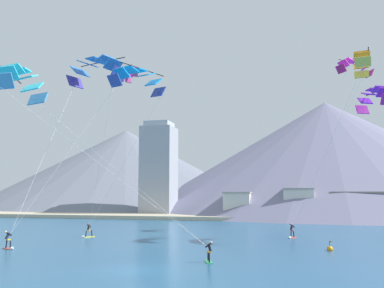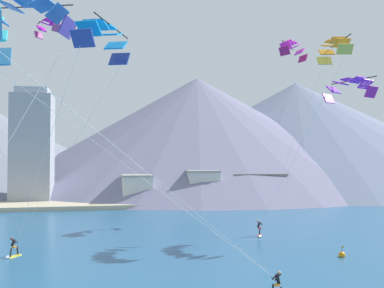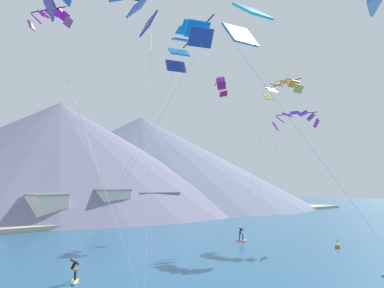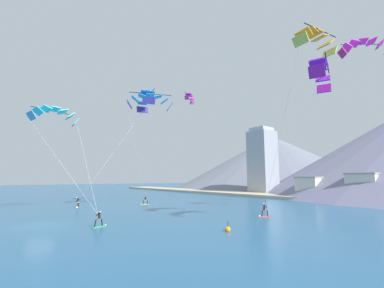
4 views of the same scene
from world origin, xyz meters
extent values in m
cube|color=#E54C33|center=(10.28, 23.79, 0.04)|extent=(0.92, 1.50, 0.07)
cylinder|color=#231E28|center=(10.42, 24.16, 0.45)|extent=(0.21, 0.28, 0.76)
cylinder|color=#231E28|center=(10.14, 23.42, 0.45)|extent=(0.21, 0.28, 0.76)
cube|color=red|center=(10.28, 23.79, 0.86)|extent=(0.39, 0.34, 0.12)
cylinder|color=#231E28|center=(10.20, 23.82, 1.21)|extent=(0.46, 0.36, 0.65)
cylinder|color=#231E28|center=(10.34, 23.90, 1.39)|extent=(0.54, 0.28, 0.42)
cylinder|color=#231E28|center=(10.25, 23.67, 1.39)|extent=(0.54, 0.28, 0.42)
cylinder|color=black|center=(10.46, 23.72, 1.36)|extent=(0.21, 0.50, 0.03)
sphere|color=beige|center=(10.08, 23.87, 1.62)|extent=(0.23, 0.23, 0.23)
cone|color=white|center=(9.97, 22.98, 0.10)|extent=(0.44, 0.41, 0.36)
cube|color=yellow|center=(-13.21, 18.94, 0.04)|extent=(1.09, 1.47, 0.07)
cylinder|color=black|center=(-13.02, 19.28, 0.42)|extent=(0.22, 0.27, 0.71)
cylinder|color=black|center=(-13.41, 18.59, 0.42)|extent=(0.22, 0.27, 0.71)
cube|color=orange|center=(-13.21, 18.94, 0.81)|extent=(0.37, 0.35, 0.12)
cylinder|color=black|center=(-13.31, 18.99, 1.14)|extent=(0.49, 0.40, 0.61)
cylinder|color=black|center=(-13.17, 19.04, 1.31)|extent=(0.49, 0.32, 0.39)
cylinder|color=black|center=(-13.28, 18.84, 1.31)|extent=(0.49, 0.32, 0.39)
cylinder|color=black|center=(-13.07, 18.85, 1.28)|extent=(0.28, 0.47, 0.03)
sphere|color=brown|center=(-13.46, 19.08, 1.50)|extent=(0.22, 0.22, 0.22)
cone|color=white|center=(-13.64, 18.18, 0.10)|extent=(0.46, 0.44, 0.36)
cube|color=orange|center=(4.22, 4.54, 0.80)|extent=(0.35, 0.30, 0.12)
cylinder|color=black|center=(4.28, 4.56, 1.12)|extent=(0.40, 0.30, 0.59)
cylinder|color=black|center=(4.22, 4.42, 1.29)|extent=(0.50, 0.23, 0.39)
cylinder|color=black|center=(4.15, 4.64, 1.29)|extent=(0.50, 0.23, 0.39)
cylinder|color=black|center=(4.02, 4.47, 1.26)|extent=(0.19, 0.50, 0.03)
sphere|color=tan|center=(4.38, 4.59, 1.50)|extent=(0.21, 0.21, 0.21)
cube|color=gold|center=(18.90, 25.50, 19.46)|extent=(1.72, 0.88, 1.05)
cube|color=orange|center=(18.79, 24.82, 20.28)|extent=(1.75, 1.14, 0.85)
cube|color=orange|center=(18.67, 23.90, 20.82)|extent=(1.77, 1.28, 0.54)
cube|color=orange|center=(18.55, 22.85, 21.00)|extent=(1.77, 1.29, 0.17)
cube|color=orange|center=(18.44, 21.81, 20.82)|extent=(1.77, 1.25, 0.54)
cube|color=orange|center=(18.35, 20.89, 20.28)|extent=(1.75, 1.08, 0.85)
cube|color=gold|center=(18.30, 20.20, 19.46)|extent=(1.72, 0.80, 1.05)
cylinder|color=black|center=(19.29, 22.77, 21.02)|extent=(0.88, 5.45, 0.10)
cylinder|color=silver|center=(14.70, 24.72, 10.17)|extent=(8.51, 2.02, 17.63)
cylinder|color=silver|center=(14.37, 21.85, 10.17)|extent=(7.86, 3.78, 17.63)
cube|color=#293C92|center=(-4.60, 18.60, 17.02)|extent=(1.94, 1.45, 1.25)
cube|color=#0E8FDD|center=(-4.95, 17.78, 17.99)|extent=(2.06, 1.74, 0.99)
cube|color=#0E8FDD|center=(-5.42, 16.72, 18.63)|extent=(2.13, 1.92, 0.62)
cube|color=#0E8FDD|center=(-5.96, 15.54, 18.84)|extent=(2.15, 1.97, 0.18)
cube|color=#0E8FDD|center=(-6.52, 14.37, 18.63)|extent=(2.12, 1.96, 0.62)
cube|color=#0E8FDD|center=(-7.03, 13.33, 17.99)|extent=(2.04, 1.81, 0.99)
cube|color=#293C92|center=(-7.44, 12.54, 17.02)|extent=(1.90, 1.54, 1.25)
cylinder|color=black|center=(-5.26, 15.21, 18.82)|extent=(2.81, 6.43, 0.10)
cylinder|color=silver|center=(-8.78, 18.88, 8.86)|extent=(8.61, 0.05, 15.16)
cylinder|color=silver|center=(-10.33, 15.57, 8.86)|extent=(5.52, 6.62, 15.16)
cylinder|color=silver|center=(-3.35, 1.76, 7.25)|extent=(14.77, 5.47, 12.00)
cylinder|color=silver|center=(-3.82, 5.10, 7.25)|extent=(15.70, 1.26, 12.00)
cube|color=blue|center=(-13.71, 18.41, 21.00)|extent=(2.11, 2.64, 0.69)
cube|color=blue|center=(-12.32, 17.96, 21.28)|extent=(2.17, 2.66, 0.14)
cube|color=blue|center=(-10.93, 17.52, 21.00)|extent=(2.10, 2.64, 0.69)
cube|color=blue|center=(-9.73, 17.14, 20.21)|extent=(1.84, 2.56, 1.15)
cube|color=#392F91|center=(-8.89, 16.88, 19.02)|extent=(1.42, 2.43, 1.45)
cylinder|color=black|center=(-12.00, 18.94, 21.28)|extent=(6.99, 2.37, 0.10)
cylinder|color=silver|center=(-12.11, 12.23, 9.85)|extent=(6.98, 9.19, 16.95)
cube|color=#A7427C|center=(-10.89, 26.92, 21.91)|extent=(1.08, 0.86, 0.85)
cube|color=#C814C6|center=(-11.11, 27.34, 22.57)|extent=(1.20, 1.07, 0.74)
cube|color=#C814C6|center=(-11.46, 27.92, 23.00)|extent=(1.26, 1.20, 0.51)
cube|color=#C814C6|center=(-11.91, 28.58, 23.15)|extent=(1.27, 1.24, 0.22)
cube|color=#C814C6|center=(-12.38, 29.22, 23.00)|extent=(1.24, 1.24, 0.51)
cube|color=#C814C6|center=(-12.81, 29.75, 22.57)|extent=(1.15, 1.16, 0.74)
cube|color=#A7427C|center=(-13.13, 30.10, 21.91)|extent=(1.00, 0.99, 0.85)
cylinder|color=black|center=(-12.26, 28.34, 23.20)|extent=(2.03, 3.49, 0.10)
cube|color=#A71A63|center=(17.39, 33.24, 22.45)|extent=(1.53, 1.31, 1.21)
cube|color=#F12CCD|center=(17.82, 33.83, 23.30)|extent=(1.71, 1.53, 1.07)
cube|color=#F12CCD|center=(18.50, 34.52, 23.85)|extent=(1.77, 1.70, 0.78)
cube|color=#F12CCD|center=(19.33, 35.25, 24.05)|extent=(1.75, 1.78, 0.40)
cube|color=#F12CCD|center=(20.21, 35.91, 23.85)|extent=(1.65, 1.78, 0.78)
cube|color=#F12CCD|center=(21.04, 36.42, 23.30)|extent=(1.45, 1.73, 1.07)
cube|color=#A71A63|center=(21.70, 36.72, 22.45)|extent=(1.17, 1.59, 1.21)
cylinder|color=black|center=(18.95, 35.71, 23.92)|extent=(3.65, 4.49, 0.10)
cube|color=#981995|center=(18.59, 24.14, 14.90)|extent=(1.55, 1.11, 1.12)
cube|color=purple|center=(18.84, 23.50, 15.79)|extent=(1.66, 1.39, 0.91)
cube|color=purple|center=(19.17, 22.60, 16.38)|extent=(1.72, 1.56, 0.58)
cube|color=purple|center=(19.54, 21.55, 16.59)|extent=(1.74, 1.58, 0.17)
cube|color=purple|center=(19.89, 20.50, 16.38)|extent=(1.73, 1.53, 0.58)
cube|color=purple|center=(20.18, 19.59, 15.79)|extent=(1.67, 1.33, 0.91)
cube|color=#981995|center=(20.38, 18.93, 14.90)|extent=(1.57, 1.03, 1.12)
cylinder|color=black|center=(20.15, 21.76, 16.57)|extent=(2.10, 5.29, 0.10)
sphere|color=orange|center=(13.71, 13.47, 0.15)|extent=(0.56, 0.56, 0.56)
cylinder|color=black|center=(13.71, 13.47, 0.65)|extent=(0.04, 0.04, 0.44)
cube|color=orange|center=(13.80, 13.47, 0.83)|extent=(0.18, 0.01, 0.12)
cube|color=#BCAD8E|center=(0.00, 55.00, 0.35)|extent=(180.00, 10.00, 0.70)
cube|color=silver|center=(-0.37, 56.47, 2.51)|extent=(5.08, 6.11, 5.01)
cube|color=#99958B|center=(-0.37, 56.47, 5.16)|extent=(5.29, 6.35, 0.30)
cube|color=#B7AD9E|center=(21.99, 57.20, 2.54)|extent=(9.85, 6.14, 5.07)
cube|color=gray|center=(21.99, 57.20, 5.22)|extent=(10.24, 6.39, 0.30)
cube|color=silver|center=(11.22, 56.29, 2.86)|extent=(5.42, 6.79, 5.73)
cube|color=#99958B|center=(11.22, 56.29, 5.88)|extent=(5.63, 7.06, 0.30)
cube|color=#999EA8|center=(-18.88, 62.70, 9.87)|extent=(7.00, 7.00, 19.75)
cube|color=#A8ADB9|center=(-18.88, 62.70, 20.35)|extent=(5.60, 5.60, 1.20)
cone|color=slate|center=(52.01, 103.85, 15.79)|extent=(117.95, 117.95, 31.57)
cone|color=slate|center=(19.47, 98.68, 15.47)|extent=(107.46, 107.46, 30.95)
camera|label=1|loc=(10.88, -28.25, 5.40)|focal=40.00mm
camera|label=2|loc=(-5.69, -19.36, 8.28)|focal=40.00mm
camera|label=3|loc=(-25.32, -5.72, 6.42)|focal=35.00mm
camera|label=4|loc=(31.33, -4.45, 4.92)|focal=24.00mm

